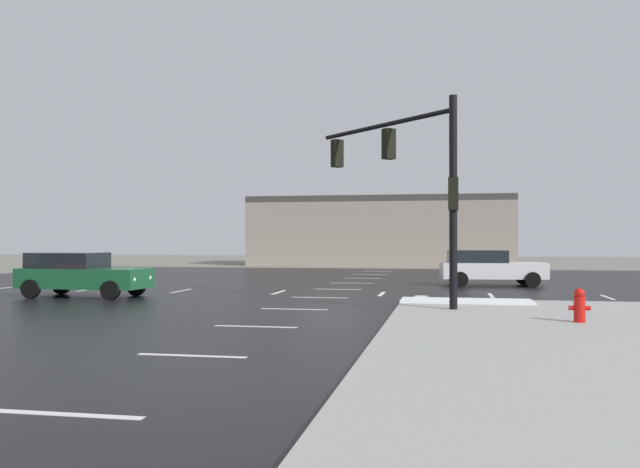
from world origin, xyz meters
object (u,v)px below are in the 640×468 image
(sedan_green, at_px, (80,274))
(sedan_white, at_px, (488,267))
(traffic_signal_mast, at_px, (411,170))
(fire_hydrant, at_px, (580,305))

(sedan_green, bearing_deg, sedan_white, 32.31)
(sedan_green, xyz_separation_m, sedan_white, (14.69, 8.68, 0.00))
(traffic_signal_mast, xyz_separation_m, fire_hydrant, (4.09, -3.68, -3.62))
(traffic_signal_mast, height_order, sedan_green, traffic_signal_mast)
(traffic_signal_mast, distance_m, sedan_green, 12.38)
(traffic_signal_mast, bearing_deg, sedan_white, -60.31)
(fire_hydrant, distance_m, sedan_green, 16.80)
(sedan_green, bearing_deg, fire_hydrant, -17.01)
(sedan_green, height_order, sedan_white, same)
(fire_hydrant, relative_size, sedan_green, 0.17)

